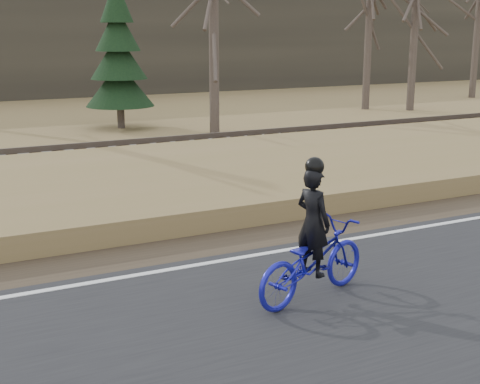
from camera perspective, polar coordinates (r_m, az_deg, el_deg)
name	(u,v)px	position (r m, az deg, el deg)	size (l,w,h in m)	color
shoulder	(469,204)	(15.38, 18.93, -0.99)	(120.00, 1.60, 0.04)	#473A2B
embankment	(382,170)	(17.49, 12.02, 1.87)	(120.00, 5.00, 0.44)	olive
ballast	(303,147)	(20.53, 5.42, 3.87)	(120.00, 3.00, 0.45)	slate
railroad	(303,137)	(20.48, 5.44, 4.70)	(120.00, 2.40, 0.29)	black
treeline_backdrop	(104,41)	(40.59, -11.55, 12.48)	(120.00, 4.00, 6.00)	#383328
cyclist	(312,254)	(9.34, 6.18, -5.29)	(2.19, 1.27, 2.01)	#1717A0
bare_tree_near_left	(214,21)	(24.51, -2.26, 14.41)	(0.36, 0.36, 8.02)	brown
bare_tree_center	(369,26)	(32.41, 10.94, 13.74)	(0.36, 0.36, 7.69)	brown
bare_tree_right	(415,27)	(32.40, 14.69, 13.47)	(0.36, 0.36, 7.61)	brown
bare_tree_far_right	(478,23)	(39.47, 19.63, 13.40)	(0.36, 0.36, 8.01)	brown
conifer	(118,58)	(26.06, -10.33, 11.17)	(2.60, 2.60, 5.60)	brown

